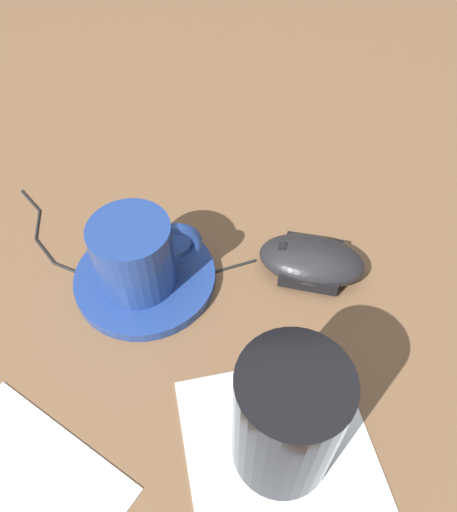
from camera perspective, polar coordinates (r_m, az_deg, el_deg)
The scene contains 7 objects.
ground_plane at distance 0.45m, azimuth -5.49°, elevation -9.03°, with size 3.00×3.00×0.00m, color brown.
saucer at distance 0.48m, azimuth -9.47°, elevation -2.46°, with size 0.13×0.13×0.01m, color navy.
coffee_cup at distance 0.45m, azimuth -10.43°, elevation 0.22°, with size 0.10×0.07×0.07m.
computer_mouse at distance 0.48m, azimuth 9.45°, elevation -0.46°, with size 0.11×0.09×0.03m.
mouse_cable at distance 0.51m, azimuth -13.63°, elevation 0.36°, with size 0.25×0.14×0.00m.
napkin_under_glass at distance 0.41m, azimuth 5.86°, elevation -21.16°, with size 0.14×0.14×0.00m, color white.
drinking_glass at distance 0.35m, azimuth 6.71°, elevation -18.07°, with size 0.07×0.07×0.12m, color black.
Camera 1 is at (-0.02, 0.23, 0.38)m, focal length 35.00 mm.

